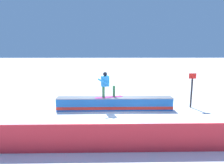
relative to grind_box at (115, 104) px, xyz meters
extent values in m
plane|color=white|center=(0.00, 0.00, -0.32)|extent=(120.00, 120.00, 0.00)
cube|color=blue|center=(0.00, 0.00, 0.01)|extent=(6.18, 0.60, 0.66)
cube|color=red|center=(0.00, 0.00, -0.15)|extent=(6.19, 0.61, 0.16)
cube|color=gray|center=(0.00, 0.00, 0.37)|extent=(6.18, 0.66, 0.04)
cube|color=#BA2C86|center=(0.32, 0.00, 0.39)|extent=(1.51, 0.70, 0.01)
cylinder|color=#317C45|center=(0.60, 0.09, 0.70)|extent=(0.18, 0.18, 0.59)
cylinder|color=#317C45|center=(0.04, -0.09, 0.70)|extent=(0.18, 0.18, 0.59)
cube|color=#258CD8|center=(0.51, 0.06, 1.26)|extent=(0.45, 0.35, 0.55)
sphere|color=black|center=(0.51, 0.06, 1.65)|extent=(0.22, 0.22, 0.22)
cylinder|color=#258CD8|center=(0.63, 0.27, 1.29)|extent=(0.53, 0.24, 0.34)
cylinder|color=#258CD8|center=(0.46, -0.13, 1.29)|extent=(0.21, 0.14, 0.56)
cube|color=red|center=(0.00, 4.43, 0.16)|extent=(11.90, 0.13, 0.95)
cylinder|color=#262628|center=(-4.29, -0.40, 0.50)|extent=(0.10, 0.10, 1.64)
cube|color=red|center=(-4.29, -0.40, 1.47)|extent=(0.40, 0.04, 0.30)
camera|label=1|loc=(0.29, 10.29, 2.96)|focal=31.72mm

